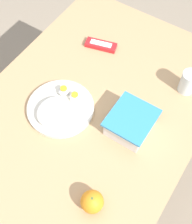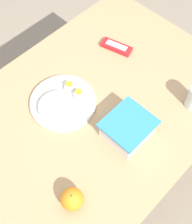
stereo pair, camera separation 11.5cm
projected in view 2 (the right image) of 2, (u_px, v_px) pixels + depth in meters
The scene contains 6 objects.
ground_plane at pixel (87, 179), 1.78m from camera, with size 10.00×10.00×0.00m, color gray.
table at pixel (84, 126), 1.25m from camera, with size 1.27×0.82×0.70m.
food_container at pixel (128, 129), 1.11m from camera, with size 0.17×0.15×0.08m.
orange_fruit at pixel (72, 199), 0.98m from camera, with size 0.07×0.07×0.07m.
rice_plate at pixel (61, 102), 1.19m from camera, with size 0.25×0.25×0.05m.
candy_bar at pixel (116, 47), 1.35m from camera, with size 0.08×0.14×0.02m.
Camera 2 is at (0.40, 0.45, 1.72)m, focal length 50.00 mm.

